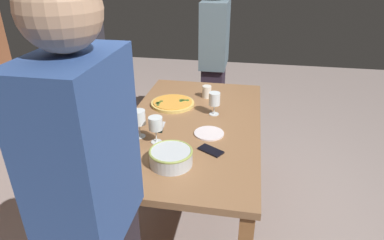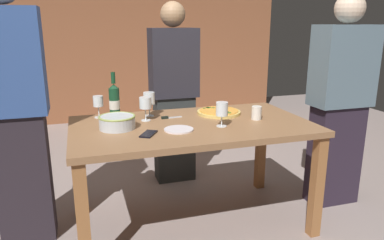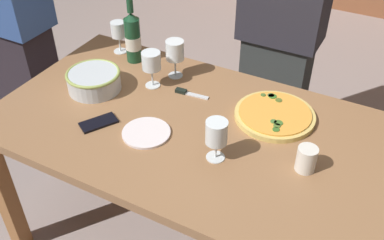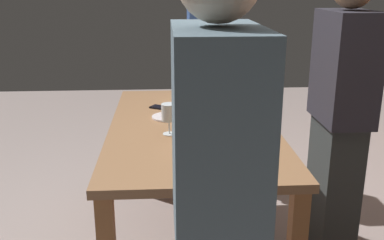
{
  "view_description": "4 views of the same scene",
  "coord_description": "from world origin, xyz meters",
  "px_view_note": "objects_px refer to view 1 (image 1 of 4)",
  "views": [
    {
      "loc": [
        -1.94,
        -0.35,
        1.75
      ],
      "look_at": [
        0.0,
        0.0,
        0.77
      ],
      "focal_mm": 31.02,
      "sensor_mm": 36.0,
      "label": 1
    },
    {
      "loc": [
        -0.71,
        -2.26,
        1.41
      ],
      "look_at": [
        0.0,
        0.0,
        0.77
      ],
      "focal_mm": 34.04,
      "sensor_mm": 36.0,
      "label": 2
    },
    {
      "loc": [
        0.64,
        -1.2,
        1.84
      ],
      "look_at": [
        0.0,
        0.0,
        0.77
      ],
      "focal_mm": 41.33,
      "sensor_mm": 36.0,
      "label": 3
    },
    {
      "loc": [
        2.35,
        -0.14,
        1.51
      ],
      "look_at": [
        0.0,
        0.0,
        0.77
      ],
      "focal_mm": 41.71,
      "sensor_mm": 36.0,
      "label": 4
    }
  ],
  "objects_px": {
    "wine_glass_near_pizza": "(104,149)",
    "wine_glass_far_right": "(156,125)",
    "wine_glass_far_left": "(139,119)",
    "wine_bottle": "(119,138)",
    "person_guest_left": "(95,219)",
    "person_host": "(85,103)",
    "cup_amber": "(207,92)",
    "serving_bowl": "(171,156)",
    "dining_table": "(192,135)",
    "cell_phone": "(211,150)",
    "pizza": "(173,103)",
    "pizza_knife": "(161,128)",
    "person_guest_right": "(214,63)",
    "side_plate": "(209,133)",
    "wine_glass_by_bottle": "(214,99)"
  },
  "relations": [
    {
      "from": "wine_glass_near_pizza",
      "to": "wine_glass_far_right",
      "type": "relative_size",
      "value": 0.95
    },
    {
      "from": "wine_glass_near_pizza",
      "to": "wine_glass_far_left",
      "type": "bearing_deg",
      "value": -10.72
    },
    {
      "from": "wine_bottle",
      "to": "person_guest_left",
      "type": "xyz_separation_m",
      "value": [
        -0.62,
        -0.15,
        0.02
      ]
    },
    {
      "from": "wine_glass_far_right",
      "to": "person_host",
      "type": "height_order",
      "value": "person_host"
    },
    {
      "from": "cup_amber",
      "to": "serving_bowl",
      "type": "bearing_deg",
      "value": 176.54
    },
    {
      "from": "serving_bowl",
      "to": "wine_glass_near_pizza",
      "type": "relative_size",
      "value": 1.48
    },
    {
      "from": "dining_table",
      "to": "person_guest_left",
      "type": "relative_size",
      "value": 0.92
    },
    {
      "from": "cell_phone",
      "to": "wine_glass_far_left",
      "type": "bearing_deg",
      "value": -70.76
    },
    {
      "from": "pizza",
      "to": "cup_amber",
      "type": "relative_size",
      "value": 3.42
    },
    {
      "from": "pizza_knife",
      "to": "person_host",
      "type": "height_order",
      "value": "person_host"
    },
    {
      "from": "cup_amber",
      "to": "person_guest_right",
      "type": "distance_m",
      "value": 0.72
    },
    {
      "from": "wine_glass_near_pizza",
      "to": "cell_phone",
      "type": "xyz_separation_m",
      "value": [
        0.26,
        -0.52,
        -0.11
      ]
    },
    {
      "from": "wine_bottle",
      "to": "wine_glass_far_left",
      "type": "relative_size",
      "value": 1.86
    },
    {
      "from": "wine_glass_near_pizza",
      "to": "wine_glass_far_left",
      "type": "distance_m",
      "value": 0.36
    },
    {
      "from": "pizza_knife",
      "to": "wine_glass_far_left",
      "type": "bearing_deg",
      "value": 138.63
    },
    {
      "from": "person_host",
      "to": "person_guest_right",
      "type": "height_order",
      "value": "person_guest_right"
    },
    {
      "from": "pizza",
      "to": "pizza_knife",
      "type": "xyz_separation_m",
      "value": [
        -0.39,
        -0.02,
        -0.01
      ]
    },
    {
      "from": "wine_bottle",
      "to": "cup_amber",
      "type": "bearing_deg",
      "value": -20.17
    },
    {
      "from": "wine_bottle",
      "to": "cell_phone",
      "type": "xyz_separation_m",
      "value": [
        0.15,
        -0.48,
        -0.12
      ]
    },
    {
      "from": "person_guest_left",
      "to": "wine_glass_near_pizza",
      "type": "bearing_deg",
      "value": 28.77
    },
    {
      "from": "wine_glass_far_left",
      "to": "cell_phone",
      "type": "xyz_separation_m",
      "value": [
        -0.09,
        -0.45,
        -0.12
      ]
    },
    {
      "from": "pizza",
      "to": "serving_bowl",
      "type": "height_order",
      "value": "serving_bowl"
    },
    {
      "from": "dining_table",
      "to": "wine_glass_near_pizza",
      "type": "distance_m",
      "value": 0.72
    },
    {
      "from": "pizza",
      "to": "wine_glass_near_pizza",
      "type": "xyz_separation_m",
      "value": [
        -0.86,
        0.15,
        0.1
      ]
    },
    {
      "from": "wine_bottle",
      "to": "wine_glass_near_pizza",
      "type": "relative_size",
      "value": 2.07
    },
    {
      "from": "person_host",
      "to": "dining_table",
      "type": "bearing_deg",
      "value": 0.0
    },
    {
      "from": "person_guest_left",
      "to": "wine_glass_far_left",
      "type": "bearing_deg",
      "value": 16.38
    },
    {
      "from": "side_plate",
      "to": "dining_table",
      "type": "bearing_deg",
      "value": 45.65
    },
    {
      "from": "person_guest_right",
      "to": "wine_glass_near_pizza",
      "type": "bearing_deg",
      "value": -11.07
    },
    {
      "from": "cup_amber",
      "to": "cell_phone",
      "type": "relative_size",
      "value": 0.65
    },
    {
      "from": "person_host",
      "to": "wine_glass_near_pizza",
      "type": "bearing_deg",
      "value": -50.23
    },
    {
      "from": "wine_bottle",
      "to": "wine_glass_near_pizza",
      "type": "xyz_separation_m",
      "value": [
        -0.11,
        0.04,
        -0.01
      ]
    },
    {
      "from": "side_plate",
      "to": "pizza",
      "type": "bearing_deg",
      "value": 39.35
    },
    {
      "from": "dining_table",
      "to": "cell_phone",
      "type": "height_order",
      "value": "cell_phone"
    },
    {
      "from": "wine_glass_by_bottle",
      "to": "side_plate",
      "type": "height_order",
      "value": "wine_glass_by_bottle"
    },
    {
      "from": "wine_glass_by_bottle",
      "to": "cell_phone",
      "type": "height_order",
      "value": "wine_glass_by_bottle"
    },
    {
      "from": "wine_glass_near_pizza",
      "to": "cell_phone",
      "type": "distance_m",
      "value": 0.59
    },
    {
      "from": "side_plate",
      "to": "wine_bottle",
      "type": "bearing_deg",
      "value": 128.3
    },
    {
      "from": "wine_glass_near_pizza",
      "to": "wine_bottle",
      "type": "bearing_deg",
      "value": -18.59
    },
    {
      "from": "side_plate",
      "to": "person_guest_right",
      "type": "xyz_separation_m",
      "value": [
        1.31,
        0.13,
        0.06
      ]
    },
    {
      "from": "wine_glass_by_bottle",
      "to": "cup_amber",
      "type": "bearing_deg",
      "value": 17.36
    },
    {
      "from": "wine_bottle",
      "to": "cell_phone",
      "type": "distance_m",
      "value": 0.52
    },
    {
      "from": "cell_phone",
      "to": "serving_bowl",
      "type": "bearing_deg",
      "value": -18.31
    },
    {
      "from": "dining_table",
      "to": "person_guest_left",
      "type": "distance_m",
      "value": 1.14
    },
    {
      "from": "cell_phone",
      "to": "dining_table",
      "type": "bearing_deg",
      "value": -122.07
    },
    {
      "from": "serving_bowl",
      "to": "person_host",
      "type": "height_order",
      "value": "person_host"
    },
    {
      "from": "person_guest_left",
      "to": "dining_table",
      "type": "bearing_deg",
      "value": -0.0
    },
    {
      "from": "pizza",
      "to": "cell_phone",
      "type": "xyz_separation_m",
      "value": [
        -0.6,
        -0.36,
        -0.01
      ]
    },
    {
      "from": "pizza",
      "to": "wine_glass_far_right",
      "type": "height_order",
      "value": "wine_glass_far_right"
    },
    {
      "from": "wine_glass_far_left",
      "to": "side_plate",
      "type": "distance_m",
      "value": 0.44
    }
  ]
}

